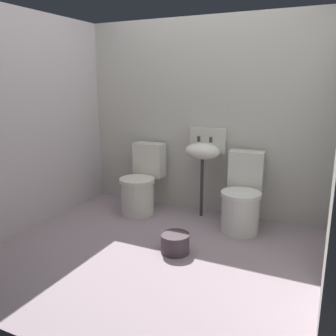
{
  "coord_description": "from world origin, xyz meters",
  "views": [
    {
      "loc": [
        1.38,
        -2.63,
        1.49
      ],
      "look_at": [
        0.0,
        0.29,
        0.7
      ],
      "focal_mm": 37.94,
      "sensor_mm": 36.0,
      "label": 1
    }
  ],
  "objects_px": {
    "toilet_left": "(141,185)",
    "toilet_right": "(242,199)",
    "sink": "(203,150)",
    "bucket": "(175,243)"
  },
  "relations": [
    {
      "from": "toilet_left",
      "to": "toilet_right",
      "type": "xyz_separation_m",
      "value": [
        1.18,
        0.0,
        0.0
      ]
    },
    {
      "from": "toilet_right",
      "to": "sink",
      "type": "xyz_separation_m",
      "value": [
        -0.5,
        0.19,
        0.43
      ]
    },
    {
      "from": "toilet_left",
      "to": "sink",
      "type": "distance_m",
      "value": 0.83
    },
    {
      "from": "sink",
      "to": "bucket",
      "type": "height_order",
      "value": "sink"
    },
    {
      "from": "toilet_left",
      "to": "bucket",
      "type": "relative_size",
      "value": 2.88
    },
    {
      "from": "sink",
      "to": "bucket",
      "type": "xyz_separation_m",
      "value": [
        0.1,
        -0.97,
        -0.66
      ]
    },
    {
      "from": "toilet_right",
      "to": "sink",
      "type": "distance_m",
      "value": 0.68
    },
    {
      "from": "sink",
      "to": "bucket",
      "type": "bearing_deg",
      "value": -84.27
    },
    {
      "from": "sink",
      "to": "toilet_left",
      "type": "bearing_deg",
      "value": -164.71
    },
    {
      "from": "sink",
      "to": "bucket",
      "type": "distance_m",
      "value": 1.18
    }
  ]
}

